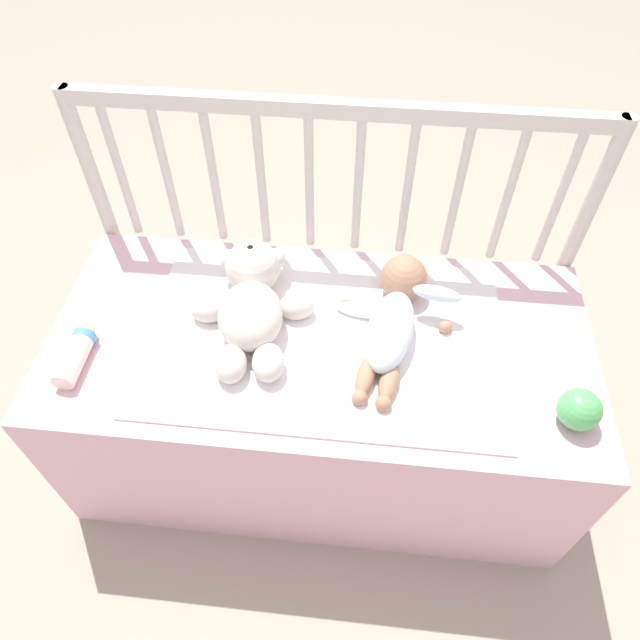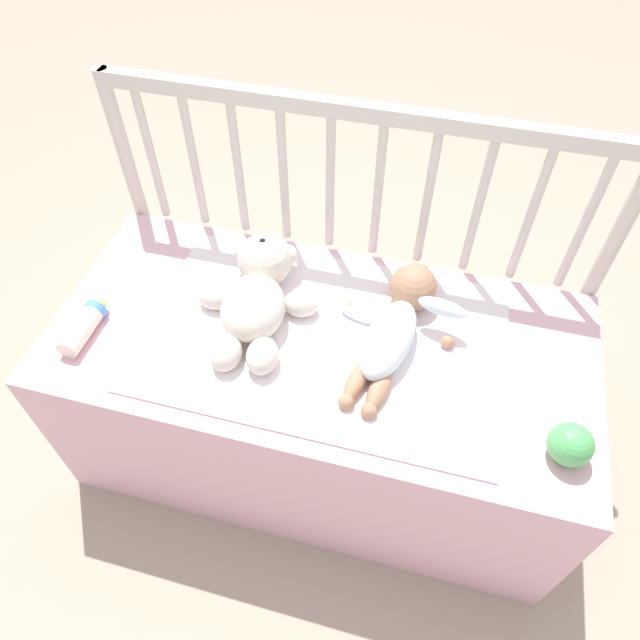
% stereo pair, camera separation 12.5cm
% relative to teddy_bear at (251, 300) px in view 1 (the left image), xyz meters
% --- Properties ---
extents(ground_plane, '(12.00, 12.00, 0.00)m').
position_rel_teddy_bear_xyz_m(ground_plane, '(0.16, -0.05, -0.55)').
color(ground_plane, tan).
extents(crib_mattress, '(1.24, 0.59, 0.49)m').
position_rel_teddy_bear_xyz_m(crib_mattress, '(0.16, -0.05, -0.30)').
color(crib_mattress, '#EDB7C6').
rests_on(crib_mattress, ground_plane).
extents(crib_rail, '(1.24, 0.04, 0.90)m').
position_rel_teddy_bear_xyz_m(crib_rail, '(0.16, 0.27, 0.08)').
color(crib_rail, beige).
rests_on(crib_rail, ground_plane).
extents(blanket, '(0.81, 0.52, 0.01)m').
position_rel_teddy_bear_xyz_m(blanket, '(0.17, -0.04, -0.05)').
color(blanket, white).
rests_on(blanket, crib_mattress).
extents(teddy_bear, '(0.29, 0.38, 0.13)m').
position_rel_teddy_bear_xyz_m(teddy_bear, '(0.00, 0.00, 0.00)').
color(teddy_bear, silver).
rests_on(teddy_bear, crib_mattress).
extents(baby, '(0.29, 0.40, 0.11)m').
position_rel_teddy_bear_xyz_m(baby, '(0.33, 0.00, -0.01)').
color(baby, white).
rests_on(baby, crib_mattress).
extents(baby_bottle, '(0.05, 0.16, 0.05)m').
position_rel_teddy_bear_xyz_m(baby_bottle, '(-0.36, -0.17, -0.03)').
color(baby_bottle, '#F4E5CC').
rests_on(baby_bottle, crib_mattress).
extents(toy_ball, '(0.09, 0.09, 0.09)m').
position_rel_teddy_bear_xyz_m(toy_ball, '(0.70, -0.21, -0.01)').
color(toy_ball, '#59BF66').
rests_on(toy_ball, crib_mattress).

